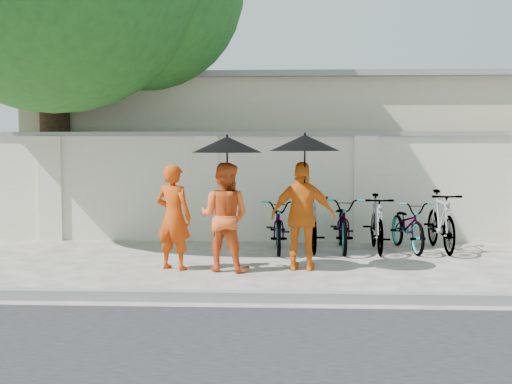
{
  "coord_description": "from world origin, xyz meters",
  "views": [
    {
      "loc": [
        0.5,
        -9.01,
        1.79
      ],
      "look_at": [
        0.05,
        0.82,
        1.1
      ],
      "focal_mm": 45.0,
      "sensor_mm": 36.0,
      "label": 1
    }
  ],
  "objects": [
    {
      "name": "compound_wall",
      "position": [
        1.0,
        3.2,
        1.0
      ],
      "size": [
        20.0,
        0.3,
        2.0
      ],
      "primitive_type": "cube",
      "color": "beige",
      "rests_on": "ground"
    },
    {
      "name": "bike_1",
      "position": [
        0.95,
        2.03,
        0.51
      ],
      "size": [
        0.56,
        1.73,
        1.03
      ],
      "primitive_type": "imported",
      "rotation": [
        0.0,
        0.0,
        0.05
      ],
      "color": "#AAABAB",
      "rests_on": "ground"
    },
    {
      "name": "parasol_right",
      "position": [
        0.77,
        0.18,
        1.85
      ],
      "size": [
        1.01,
        1.01,
        1.07
      ],
      "color": "black",
      "rests_on": "ground"
    },
    {
      "name": "monk_center",
      "position": [
        -0.38,
        0.17,
        0.78
      ],
      "size": [
        0.89,
        0.78,
        1.57
      ],
      "primitive_type": "imported",
      "rotation": [
        0.0,
        0.0,
        2.87
      ],
      "color": "#E85A1D",
      "rests_on": "ground"
    },
    {
      "name": "parasol_center",
      "position": [
        -0.33,
        0.09,
        1.83
      ],
      "size": [
        1.0,
        1.0,
        1.05
      ],
      "color": "black",
      "rests_on": "ground"
    },
    {
      "name": "monk_right",
      "position": [
        0.75,
        0.26,
        0.79
      ],
      "size": [
        0.97,
        0.51,
        1.58
      ],
      "primitive_type": "imported",
      "rotation": [
        0.0,
        0.0,
        3.0
      ],
      "color": "orange",
      "rests_on": "ground"
    },
    {
      "name": "bike_3",
      "position": [
        2.06,
        1.93,
        0.49
      ],
      "size": [
        0.52,
        1.66,
        0.99
      ],
      "primitive_type": "imported",
      "rotation": [
        0.0,
        0.0,
        -0.03
      ],
      "color": "#AAABAB",
      "rests_on": "ground"
    },
    {
      "name": "bike_5",
      "position": [
        3.17,
        2.09,
        0.53
      ],
      "size": [
        0.53,
        1.76,
        1.05
      ],
      "primitive_type": "imported",
      "rotation": [
        0.0,
        0.0,
        0.02
      ],
      "color": "#AAABAB",
      "rests_on": "ground"
    },
    {
      "name": "monk_left",
      "position": [
        -1.13,
        0.23,
        0.77
      ],
      "size": [
        0.66,
        0.55,
        1.54
      ],
      "primitive_type": "imported",
      "rotation": [
        0.0,
        0.0,
        2.76
      ],
      "color": "#C83D09",
      "rests_on": "ground"
    },
    {
      "name": "bike_2",
      "position": [
        1.5,
        2.05,
        0.47
      ],
      "size": [
        0.68,
        1.8,
        0.94
      ],
      "primitive_type": "imported",
      "rotation": [
        0.0,
        0.0,
        -0.03
      ],
      "color": "#AAABAB",
      "rests_on": "ground"
    },
    {
      "name": "kerb",
      "position": [
        0.0,
        -1.7,
        0.06
      ],
      "size": [
        40.0,
        0.16,
        0.12
      ],
      "primitive_type": "cube",
      "color": "slate",
      "rests_on": "ground"
    },
    {
      "name": "bike_4",
      "position": [
        2.62,
        2.1,
        0.44
      ],
      "size": [
        0.8,
        1.73,
        0.88
      ],
      "primitive_type": "imported",
      "rotation": [
        0.0,
        0.0,
        0.13
      ],
      "color": "#AAABAB",
      "rests_on": "ground"
    },
    {
      "name": "ground",
      "position": [
        0.0,
        0.0,
        0.0
      ],
      "size": [
        80.0,
        80.0,
        0.0
      ],
      "primitive_type": "plane",
      "color": "beige"
    },
    {
      "name": "building_behind",
      "position": [
        2.0,
        7.0,
        1.6
      ],
      "size": [
        14.0,
        6.0,
        3.2
      ],
      "primitive_type": "cube",
      "color": "beige",
      "rests_on": "ground"
    },
    {
      "name": "bike_0",
      "position": [
        0.39,
        1.97,
        0.45
      ],
      "size": [
        0.66,
        1.75,
        0.91
      ],
      "primitive_type": "imported",
      "rotation": [
        0.0,
        0.0,
        0.03
      ],
      "color": "#AAABAB",
      "rests_on": "ground"
    }
  ]
}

